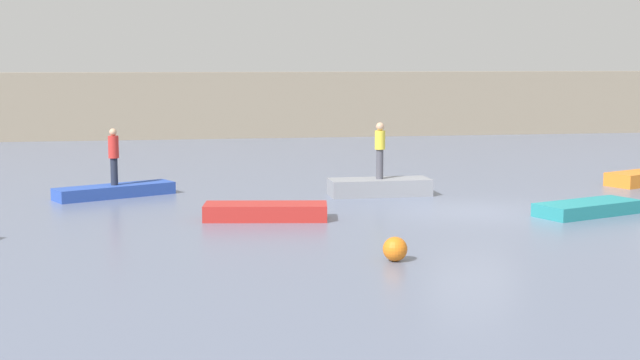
{
  "coord_description": "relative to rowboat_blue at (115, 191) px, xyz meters",
  "views": [
    {
      "loc": [
        -8.44,
        -24.02,
        4.25
      ],
      "look_at": [
        -4.05,
        1.65,
        0.77
      ],
      "focal_mm": 51.28,
      "sensor_mm": 36.0,
      "label": 1
    }
  ],
  "objects": [
    {
      "name": "ground_plane",
      "position": [
        9.99,
        -4.53,
        -0.19
      ],
      "size": [
        120.0,
        120.0,
        0.0
      ],
      "primitive_type": "plane",
      "color": "slate"
    },
    {
      "name": "embankment_wall",
      "position": [
        9.99,
        20.61,
        1.57
      ],
      "size": [
        80.0,
        1.2,
        3.52
      ],
      "primitive_type": "cube",
      "color": "gray",
      "rests_on": "ground_plane"
    },
    {
      "name": "rowboat_blue",
      "position": [
        0.0,
        0.0,
        0.0
      ],
      "size": [
        3.74,
        2.46,
        0.37
      ],
      "primitive_type": "cube",
      "rotation": [
        0.0,
        0.0,
        0.45
      ],
      "color": "#2B4CAD",
      "rests_on": "ground_plane"
    },
    {
      "name": "rowboat_red",
      "position": [
        4.16,
        -4.76,
        0.03
      ],
      "size": [
        3.38,
        1.59,
        0.43
      ],
      "primitive_type": "cube",
      "rotation": [
        0.0,
        0.0,
        -0.16
      ],
      "color": "red",
      "rests_on": "ground_plane"
    },
    {
      "name": "rowboat_grey",
      "position": [
        8.14,
        -1.07,
        0.08
      ],
      "size": [
        3.15,
        1.17,
        0.52
      ],
      "primitive_type": "cube",
      "rotation": [
        0.0,
        0.0,
        0.01
      ],
      "color": "gray",
      "rests_on": "ground_plane"
    },
    {
      "name": "rowboat_teal",
      "position": [
        12.93,
        -5.5,
        -0.01
      ],
      "size": [
        3.28,
        2.21,
        0.36
      ],
      "primitive_type": "cube",
      "rotation": [
        0.0,
        0.0,
        0.37
      ],
      "color": "teal",
      "rests_on": "ground_plane"
    },
    {
      "name": "person_red_shirt",
      "position": [
        0.0,
        0.0,
        1.16
      ],
      "size": [
        0.32,
        0.32,
        1.75
      ],
      "color": "#232838",
      "rests_on": "rowboat_blue"
    },
    {
      "name": "person_yellow_shirt",
      "position": [
        8.14,
        -1.07,
        1.33
      ],
      "size": [
        0.32,
        0.32,
        1.76
      ],
      "color": "#4C4C56",
      "rests_on": "rowboat_grey"
    },
    {
      "name": "mooring_buoy",
      "position": [
        6.29,
        -10.21,
        0.08
      ],
      "size": [
        0.52,
        0.52,
        0.52
      ],
      "primitive_type": "sphere",
      "color": "orange",
      "rests_on": "ground_plane"
    }
  ]
}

